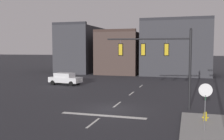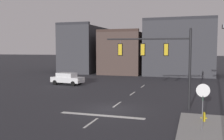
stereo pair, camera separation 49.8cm
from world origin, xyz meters
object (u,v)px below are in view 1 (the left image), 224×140
fire_hydrant (205,118)px  car_lot_nearside (65,78)px  signal_mast_near_side (162,56)px  stop_sign (205,95)px

fire_hydrant → car_lot_nearside: bearing=140.1°
signal_mast_near_side → car_lot_nearside: 17.95m
car_lot_nearside → fire_hydrant: bearing=-39.9°
signal_mast_near_side → stop_sign: size_ratio=2.38×
stop_sign → car_lot_nearside: size_ratio=0.61×
signal_mast_near_side → fire_hydrant: 6.18m
stop_sign → car_lot_nearside: stop_sign is taller
car_lot_nearside → fire_hydrant: car_lot_nearside is taller
signal_mast_near_side → stop_sign: 6.71m
signal_mast_near_side → car_lot_nearside: signal_mast_near_side is taller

